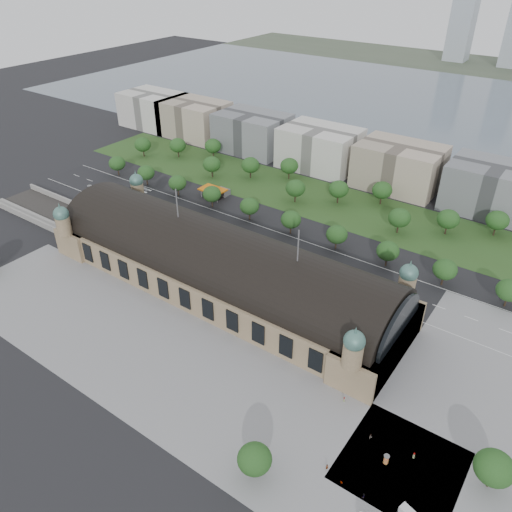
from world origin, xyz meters
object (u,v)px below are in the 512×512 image
Objects in this scene: parked_car_3 at (194,236)px; pedestrian_0 at (344,399)px; petrol_station at (218,191)px; parked_car_2 at (160,221)px; parked_car_1 at (154,224)px; parked_car_5 at (186,235)px; parked_car_4 at (198,241)px; bus_west at (221,240)px; pedestrian_2 at (371,436)px; parked_car_6 at (184,230)px; traffic_car_0 at (90,186)px; advertising_column at (386,459)px; traffic_car_1 at (145,189)px; pedestrian_5 at (414,455)px; bus_mid at (305,264)px; traffic_car_4 at (252,253)px; pedestrian_1 at (327,467)px; traffic_car_5 at (317,261)px; pedestrian_3 at (341,483)px; pedestrian_4 at (364,496)px; traffic_car_2 at (156,215)px; bus_east at (299,266)px; traffic_car_3 at (196,216)px.

parked_car_3 is 113.17m from pedestrian_0.
parked_car_2 is at bearing -96.24° from petrol_station.
parked_car_1 reaches higher than parked_car_5.
bus_west is at bearing 89.35° from parked_car_4.
pedestrian_2 is (100.82, -59.06, -0.83)m from bus_west.
pedestrian_0 is 14.41m from pedestrian_2.
parked_car_1 is 0.97× the size of parked_car_6.
advertising_column is (206.29, -68.84, 0.79)m from traffic_car_0.
bus_west is 4.40× the size of advertising_column.
traffic_car_1 is at bearing 54.91° from pedestrian_2.
pedestrian_5 is (133.99, -55.96, 0.22)m from parked_car_6.
bus_mid reaches higher than parked_car_6.
advertising_column is at bearing -130.75° from bus_mid.
parked_car_6 is 3.06× the size of pedestrian_0.
bus_mid is at bearing -90.92° from traffic_car_1.
traffic_car_4 is (115.96, -4.74, 0.04)m from traffic_car_0.
petrol_station is 170.94m from pedestrian_1.
pedestrian_0 is (71.69, -51.67, 0.07)m from traffic_car_4.
traffic_car_0 is 210.19m from pedestrian_1.
pedestrian_0 is at bearing -114.80° from pedestrian_5.
bus_west reaches higher than traffic_car_5.
traffic_car_5 is 0.32× the size of bus_mid.
advertising_column is at bearing -36.07° from petrol_station.
pedestrian_0 is 27.60m from pedestrian_3.
petrol_station is 2.83× the size of parked_car_5.
pedestrian_5 reaches higher than pedestrian_4.
parked_car_6 is at bearing 95.17° from traffic_car_5.
parked_car_1 is at bearing -113.09° from parked_car_6.
traffic_car_2 is 164.34m from advertising_column.
traffic_car_1 is 0.85× the size of parked_car_4.
traffic_car_0 is at bearing -116.04° from pedestrian_5.
parked_car_1 is (33.03, -26.19, 0.06)m from traffic_car_1.
parked_car_2 is 160.14m from pedestrian_5.
parked_car_6 is at bearing -19.13° from pedestrian_3.
parked_car_4 is (28.20, -4.00, -0.05)m from parked_car_2.
pedestrian_0 is (45.01, -62.58, 0.23)m from traffic_car_5.
traffic_car_0 is 0.86× the size of parked_car_1.
parked_car_4 reaches higher than parked_car_1.
petrol_station is 150.99m from pedestrian_0.
traffic_car_5 is at bearing -144.49° from pedestrian_5.
traffic_car_5 is at bearing -19.47° from petrol_station.
traffic_car_1 is 112.60m from bus_east.
parked_car_3 is at bearing 104.24° from bus_mid.
parked_car_6 is at bearing -73.87° from petrol_station.
bus_west is (21.20, 2.00, 1.05)m from parked_car_6.
parked_car_2 reaches higher than traffic_car_4.
pedestrian_1 is at bearing -140.31° from bus_mid.
pedestrian_3 is (11.93, -24.89, -0.04)m from pedestrian_0.
pedestrian_3 is (144.13, -77.69, 0.06)m from traffic_car_2.
parked_car_4 is (16.96, -17.89, -0.04)m from traffic_car_3.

